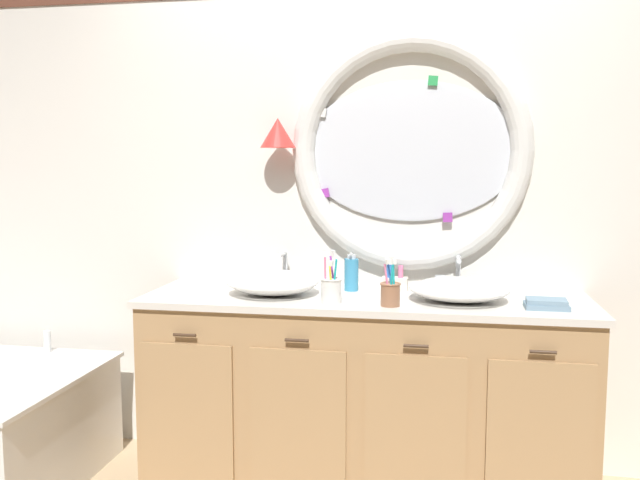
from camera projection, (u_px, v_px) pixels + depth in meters
back_wall_assembly at (371, 194)px, 3.27m from camera, size 6.40×0.26×2.60m
vanity_counter at (364, 392)px, 3.05m from camera, size 1.98×0.63×0.88m
sink_basin_left at (273, 282)px, 3.04m from camera, size 0.42×0.42×0.11m
sink_basin_right at (459, 289)px, 2.89m from camera, size 0.43×0.43×0.10m
faucet_set_left at (285, 271)px, 3.27m from camera, size 0.23×0.15×0.17m
faucet_set_right at (458, 277)px, 3.12m from camera, size 0.21×0.15×0.17m
toothbrush_holder_left at (331, 289)px, 2.85m from camera, size 0.09×0.09×0.22m
toothbrush_holder_right at (390, 292)px, 2.79m from camera, size 0.09×0.09×0.21m
soap_dispenser at (351, 274)px, 3.13m from camera, size 0.07×0.07×0.18m
folded_hand_towel at (546, 304)px, 2.75m from camera, size 0.17×0.12×0.04m
toiletry_basket at (395, 282)px, 3.15m from camera, size 0.12×0.08×0.13m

